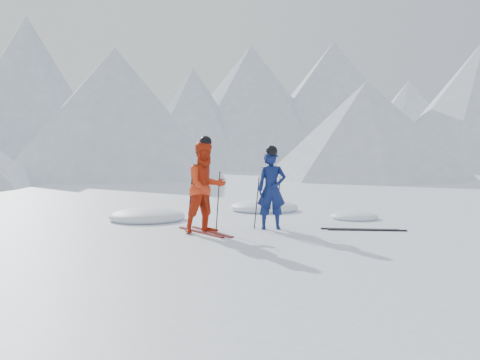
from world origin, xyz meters
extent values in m
plane|color=white|center=(0.00, 0.00, 0.00)|extent=(160.00, 160.00, 0.00)
cone|color=#B2BCD1|center=(-11.51, 40.48, 7.17)|extent=(23.96, 23.96, 14.35)
cone|color=#B2BCD1|center=(-5.08, 51.27, 5.96)|extent=(17.69, 17.69, 11.93)
cone|color=#B2BCD1|center=(4.51, 43.52, 5.42)|extent=(19.63, 19.63, 10.85)
cone|color=#B2BCD1|center=(11.74, 46.25, 7.07)|extent=(23.31, 23.31, 14.15)
cone|color=#B2BCD1|center=(21.49, 44.84, 7.44)|extent=(28.94, 28.94, 14.88)
cone|color=silver|center=(31.93, 45.34, 5.38)|extent=(24.45, 24.45, 10.76)
cone|color=#B2BCD1|center=(12.00, 20.00, 3.25)|extent=(14.00, 14.00, 6.50)
cone|color=#B2BCD1|center=(-4.00, 26.00, 4.50)|extent=(16.00, 16.00, 9.00)
imported|color=#0D194E|center=(-1.28, 0.30, 0.88)|extent=(0.71, 0.53, 1.76)
imported|color=red|center=(-2.79, 0.18, 0.98)|extent=(1.14, 1.01, 1.96)
cylinder|color=black|center=(-1.58, 0.45, 0.59)|extent=(0.12, 0.08, 1.17)
cylinder|color=black|center=(-1.03, 0.55, 0.59)|extent=(0.12, 0.07, 1.17)
cylinder|color=black|center=(-3.09, 0.43, 0.65)|extent=(0.13, 0.10, 1.30)
cylinder|color=black|center=(-2.49, 0.33, 0.65)|extent=(0.13, 0.09, 1.30)
cube|color=black|center=(-2.91, 0.18, 0.01)|extent=(0.70, 1.62, 0.03)
cube|color=black|center=(-2.67, 0.18, 0.01)|extent=(0.59, 1.65, 0.03)
cube|color=black|center=(0.57, -0.33, 0.01)|extent=(1.60, 0.74, 0.03)
cube|color=black|center=(0.67, -0.48, 0.01)|extent=(1.62, 0.69, 0.03)
ellipsoid|color=white|center=(-3.83, 2.59, 0.00)|extent=(1.92, 1.92, 0.42)
ellipsoid|color=white|center=(1.38, 1.45, 0.00)|extent=(1.22, 1.22, 0.27)
ellipsoid|color=white|center=(-0.29, 3.88, 0.00)|extent=(2.00, 2.00, 0.44)
camera|label=1|loc=(-4.91, -10.41, 1.69)|focal=38.00mm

